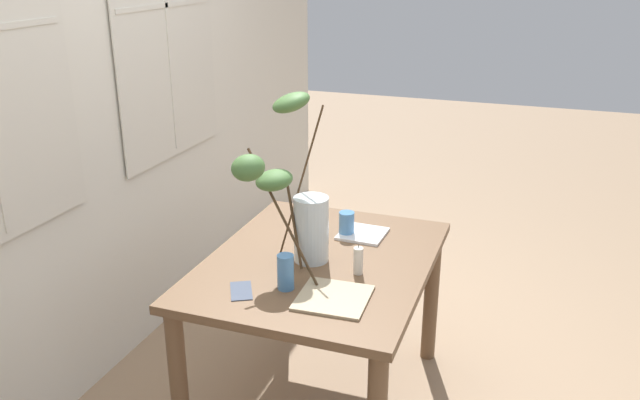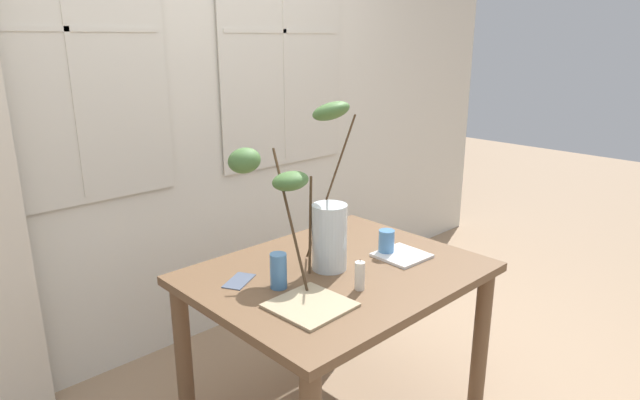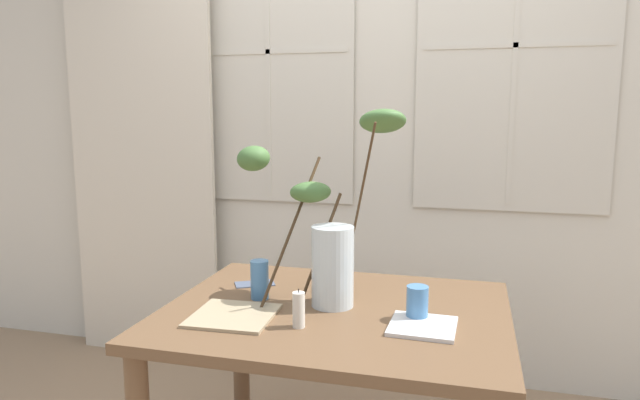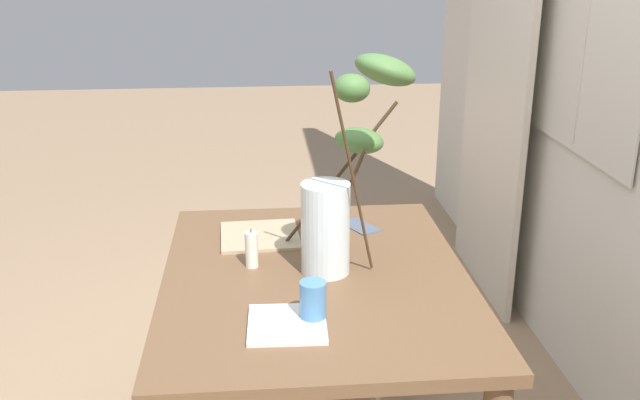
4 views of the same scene
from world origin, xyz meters
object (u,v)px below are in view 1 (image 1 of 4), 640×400
at_px(vase_with_branches, 297,199).
at_px(plate_square_right, 363,234).
at_px(drinking_glass_blue_right, 347,224).
at_px(plate_square_left, 333,298).
at_px(dining_table, 319,283).
at_px(pillar_candle, 358,261).
at_px(drinking_glass_blue_left, 286,272).

height_order(vase_with_branches, plate_square_right, vase_with_branches).
xyz_separation_m(drinking_glass_blue_right, plate_square_left, (-0.60, -0.14, -0.05)).
height_order(dining_table, drinking_glass_blue_right, drinking_glass_blue_right).
distance_m(drinking_glass_blue_right, plate_square_right, 0.09).
bearing_deg(plate_square_left, pillar_candle, -6.59).
distance_m(dining_table, plate_square_right, 0.35).
relative_size(drinking_glass_blue_left, plate_square_left, 0.54).
bearing_deg(pillar_candle, drinking_glass_blue_left, 133.62).
xyz_separation_m(vase_with_branches, pillar_candle, (-0.03, -0.28, -0.23)).
bearing_deg(dining_table, drinking_glass_blue_left, 173.01).
bearing_deg(drinking_glass_blue_right, drinking_glass_blue_left, 173.32).
height_order(vase_with_branches, drinking_glass_blue_right, vase_with_branches).
xyz_separation_m(drinking_glass_blue_right, pillar_candle, (-0.36, -0.16, 0.00)).
height_order(drinking_glass_blue_right, plate_square_right, drinking_glass_blue_right).
xyz_separation_m(vase_with_branches, drinking_glass_blue_right, (0.34, -0.12, -0.23)).
bearing_deg(drinking_glass_blue_left, plate_square_right, -12.96).
bearing_deg(vase_with_branches, drinking_glass_blue_left, -169.34).
bearing_deg(pillar_candle, vase_with_branches, 84.79).
bearing_deg(pillar_candle, plate_square_left, 173.41).
bearing_deg(plate_square_left, drinking_glass_blue_left, 84.97).
bearing_deg(pillar_candle, drinking_glass_blue_right, 24.44).
bearing_deg(drinking_glass_blue_left, pillar_candle, -46.38).
distance_m(plate_square_left, plate_square_right, 0.63).
height_order(vase_with_branches, pillar_candle, vase_with_branches).
bearing_deg(drinking_glass_blue_right, dining_table, 173.64).
relative_size(dining_table, plate_square_left, 4.43).
bearing_deg(pillar_candle, dining_table, 69.47).
xyz_separation_m(dining_table, vase_with_branches, (-0.05, 0.08, 0.40)).
xyz_separation_m(dining_table, drinking_glass_blue_right, (0.29, -0.03, 0.17)).
xyz_separation_m(plate_square_left, pillar_candle, (0.24, -0.03, 0.05)).
distance_m(drinking_glass_blue_left, plate_square_right, 0.63).
bearing_deg(plate_square_right, plate_square_left, -174.09).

